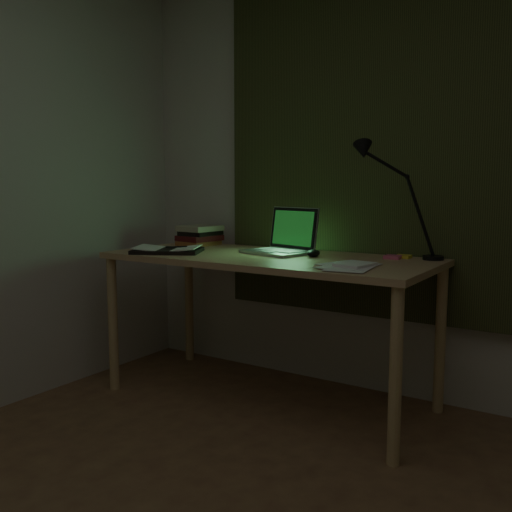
{
  "coord_description": "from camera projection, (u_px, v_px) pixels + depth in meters",
  "views": [
    {
      "loc": [
        1.0,
        -1.07,
        1.19
      ],
      "look_at": [
        -0.6,
        1.41,
        0.82
      ],
      "focal_mm": 40.0,
      "sensor_mm": 36.0,
      "label": 1
    }
  ],
  "objects": [
    {
      "name": "laptop",
      "position": [
        276.0,
        231.0,
        3.15
      ],
      "size": [
        0.45,
        0.48,
        0.26
      ],
      "primitive_type": null,
      "rotation": [
        0.0,
        0.0,
        -0.27
      ],
      "color": "#AFAFB4",
      "rests_on": "desk"
    },
    {
      "name": "desk_lamp",
      "position": [
        435.0,
        204.0,
        2.87
      ],
      "size": [
        0.4,
        0.33,
        0.57
      ],
      "primitive_type": null,
      "rotation": [
        0.0,
        0.0,
        0.09
      ],
      "color": "black",
      "rests_on": "desk"
    },
    {
      "name": "wall_back",
      "position": [
        408.0,
        174.0,
        3.09
      ],
      "size": [
        3.5,
        0.0,
        2.5
      ],
      "primitive_type": "cube",
      "color": "beige",
      "rests_on": "ground"
    },
    {
      "name": "mouse",
      "position": [
        313.0,
        253.0,
        3.03
      ],
      "size": [
        0.08,
        0.11,
        0.04
      ],
      "primitive_type": "ellipsoid",
      "rotation": [
        0.0,
        0.0,
        0.16
      ],
      "color": "black",
      "rests_on": "desk"
    },
    {
      "name": "sticky_pink",
      "position": [
        393.0,
        257.0,
        2.95
      ],
      "size": [
        0.09,
        0.09,
        0.02
      ],
      "primitive_type": "cube",
      "rotation": [
        0.0,
        0.0,
        0.08
      ],
      "color": "#E5597D",
      "rests_on": "desk"
    },
    {
      "name": "loose_papers",
      "position": [
        348.0,
        264.0,
        2.69
      ],
      "size": [
        0.33,
        0.35,
        0.02
      ],
      "primitive_type": null,
      "rotation": [
        0.0,
        0.0,
        0.09
      ],
      "color": "silver",
      "rests_on": "desk"
    },
    {
      "name": "book_stack",
      "position": [
        199.0,
        235.0,
        3.62
      ],
      "size": [
        0.21,
        0.25,
        0.13
      ],
      "primitive_type": null,
      "rotation": [
        0.0,
        0.0,
        -0.04
      ],
      "color": "white",
      "rests_on": "desk"
    },
    {
      "name": "curtain",
      "position": [
        407.0,
        136.0,
        3.03
      ],
      "size": [
        2.2,
        0.06,
        2.0
      ],
      "primitive_type": "cube",
      "color": "#30361B",
      "rests_on": "wall_back"
    },
    {
      "name": "sticky_yellow",
      "position": [
        403.0,
        256.0,
        2.98
      ],
      "size": [
        0.08,
        0.08,
        0.02
      ],
      "primitive_type": "cube",
      "rotation": [
        0.0,
        0.0,
        0.05
      ],
      "color": "yellow",
      "rests_on": "desk"
    },
    {
      "name": "open_textbook",
      "position": [
        168.0,
        250.0,
        3.22
      ],
      "size": [
        0.45,
        0.41,
        0.03
      ],
      "primitive_type": null,
      "rotation": [
        0.0,
        0.0,
        0.48
      ],
      "color": "white",
      "rests_on": "desk"
    },
    {
      "name": "desk",
      "position": [
        268.0,
        329.0,
        3.13
      ],
      "size": [
        1.77,
        0.78,
        0.81
      ],
      "primitive_type": null,
      "color": "tan",
      "rests_on": "floor"
    }
  ]
}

